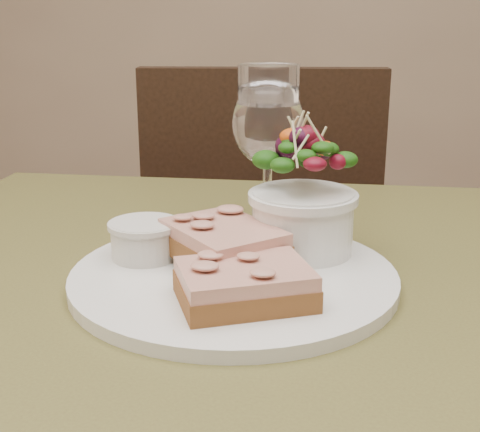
# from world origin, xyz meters

# --- Properties ---
(cafe_table) EXTENTS (0.80, 0.80, 0.75)m
(cafe_table) POSITION_xyz_m (0.00, 0.00, 0.65)
(cafe_table) COLOR #4F4822
(cafe_table) RESTS_ON ground
(chair_far) EXTENTS (0.46, 0.46, 0.90)m
(chair_far) POSITION_xyz_m (-0.05, 0.74, 0.29)
(chair_far) COLOR black
(chair_far) RESTS_ON ground
(dinner_plate) EXTENTS (0.30, 0.30, 0.01)m
(dinner_plate) POSITION_xyz_m (-0.00, 0.01, 0.76)
(dinner_plate) COLOR white
(dinner_plate) RESTS_ON cafe_table
(sandwich_front) EXTENTS (0.13, 0.11, 0.03)m
(sandwich_front) POSITION_xyz_m (0.02, -0.05, 0.78)
(sandwich_front) COLOR #523315
(sandwich_front) RESTS_ON dinner_plate
(sandwich_back) EXTENTS (0.13, 0.14, 0.03)m
(sandwich_back) POSITION_xyz_m (-0.01, 0.02, 0.79)
(sandwich_back) COLOR #523315
(sandwich_back) RESTS_ON dinner_plate
(ramekin) EXTENTS (0.06, 0.06, 0.04)m
(ramekin) POSITION_xyz_m (-0.09, 0.04, 0.78)
(ramekin) COLOR silver
(ramekin) RESTS_ON dinner_plate
(salad_bowl) EXTENTS (0.10, 0.10, 0.13)m
(salad_bowl) POSITION_xyz_m (0.06, 0.07, 0.82)
(salad_bowl) COLOR white
(salad_bowl) RESTS_ON dinner_plate
(garnish) EXTENTS (0.05, 0.04, 0.02)m
(garnish) POSITION_xyz_m (-0.05, 0.10, 0.77)
(garnish) COLOR #173E0B
(garnish) RESTS_ON dinner_plate
(wine_glass) EXTENTS (0.08, 0.08, 0.18)m
(wine_glass) POSITION_xyz_m (0.02, 0.14, 0.87)
(wine_glass) COLOR white
(wine_glass) RESTS_ON cafe_table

